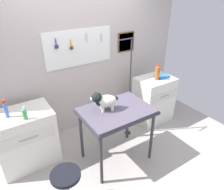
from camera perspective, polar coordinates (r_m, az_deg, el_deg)
ground at (r=3.36m, az=3.32°, el=-18.29°), size 4.40×4.00×0.04m
rear_wall_panel at (r=3.65m, az=-8.07°, el=7.75°), size 4.00×0.11×2.30m
grooming_table at (r=2.92m, az=1.25°, el=-5.48°), size 0.99×0.71×0.89m
grooming_arm at (r=3.43m, az=4.72°, el=0.25°), size 0.29×0.11×1.74m
dog at (r=2.78m, az=-2.31°, el=-1.50°), size 0.39×0.25×0.28m
counter_left at (r=3.33m, az=-22.48°, el=-10.86°), size 0.80×0.58×0.87m
cabinet_right at (r=4.10m, az=11.33°, el=-1.17°), size 0.68×0.54×0.89m
stool at (r=2.57m, az=-12.49°, el=-21.93°), size 0.34×0.34×0.57m
conditioner_bottle at (r=3.02m, az=-27.18°, el=-3.62°), size 0.05×0.05×0.26m
pump_bottle_white at (r=2.89m, az=-22.93°, el=-4.85°), size 0.06×0.06×0.19m
soda_bottle at (r=3.80m, az=12.39°, el=6.00°), size 0.08×0.08×0.29m
supply_tray at (r=3.97m, az=13.67°, el=5.05°), size 0.24×0.18×0.04m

